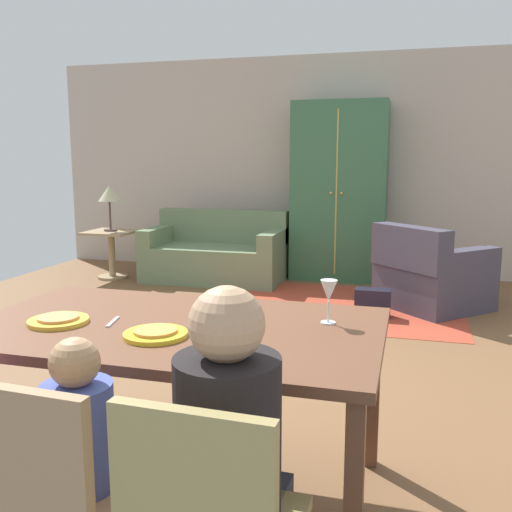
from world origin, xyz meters
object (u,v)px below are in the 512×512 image
Objects in this scene: wine_glass at (329,293)px; dining_chair_child at (52,500)px; plate_near_child at (155,334)px; armchair at (430,276)px; dining_table at (175,340)px; armoire at (339,192)px; handbag at (373,303)px; table_lamp at (109,195)px; couch at (216,255)px; person_child at (88,486)px; plate_near_man at (58,321)px; side_table at (112,248)px; person_woman at (232,485)px.

wine_glass is 0.21× the size of dining_chair_child.
plate_near_child is at bearing 89.65° from dining_chair_child.
armchair is (1.14, 3.70, -0.45)m from plate_near_child.
armoire is at bearing 88.90° from dining_table.
table_lamp is at bearing 164.22° from handbag.
couch is at bearing 107.26° from dining_table.
plate_near_child reaches higher than dining_table.
couch is at bearing 115.56° from wine_glass.
armoire is (0.09, 4.69, 0.36)m from dining_table.
person_child is at bearing -90.94° from armoire.
armoire reaches higher than couch.
dining_chair_child is (-0.62, -1.04, -0.40)m from wine_glass.
wine_glass is 0.20× the size of person_child.
plate_near_child is at bearing -58.26° from table_lamp.
armoire is at bearing 15.54° from table_lamp.
person_child is 3.81m from handbag.
plate_near_child is 3.36m from handbag.
plate_near_man reaches higher than side_table.
wine_glass reaches higher than dining_table.
side_table is (-2.55, 4.82, -0.11)m from dining_chair_child.
handbag is (3.18, -0.90, -0.88)m from table_lamp.
person_woman is at bearing -56.84° from side_table.
plate_near_child is at bearing 133.13° from person_woman.
wine_glass is 1.16m from person_child.
couch is 1.34× the size of armchair.
armchair reaches higher than side_table.
dining_chair_child is 2.72× the size of handbag.
wine_glass is at bearing 59.07° from dining_chair_child.
person_child is 1.71× the size of table_lamp.
armchair reaches higher than plate_near_man.
person_child is 0.44× the size of armoire.
dining_chair_child is at bearing -90.28° from dining_table.
side_table reaches higher than handbag.
side_table is (-2.65, -0.74, -0.67)m from armoire.
person_child is 5.31m from side_table.
plate_near_man is 0.21× the size of armchair.
handbag is (0.63, 3.24, -0.64)m from plate_near_child.
table_lamp is at bearing 130.10° from wine_glass.
person_child is 0.83× the size of person_woman.
wine_glass is at bearing 30.11° from plate_near_child.
couch is at bearing -161.11° from armoire.
armchair reaches higher than plate_near_child.
armoire is 2.75m from table_lamp.
armoire is (0.09, 5.56, 0.56)m from dining_chair_child.
plate_near_child is 0.27× the size of person_child.
side_table is (-3.18, 3.78, -0.52)m from wine_glass.
armoire is (-1.05, 1.18, 0.73)m from armchair.
table_lamp is (-0.00, 0.00, 0.63)m from side_table.
armoire is at bearing 89.06° from person_child.
wine_glass reaches higher than person_child.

